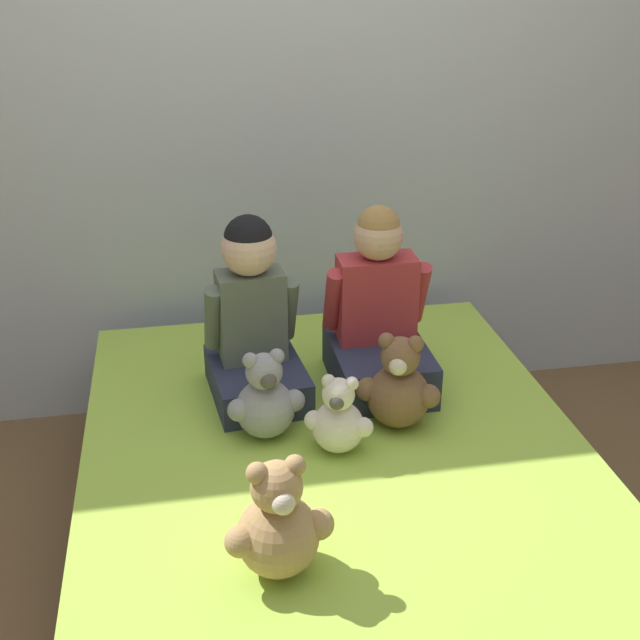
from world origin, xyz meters
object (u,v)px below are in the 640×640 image
child_on_right (378,321)px  teddy_bear_at_foot_of_bed (278,525)px  bed (338,510)px  child_on_left (253,323)px  teddy_bear_held_by_right_child (399,388)px  teddy_bear_held_by_left_child (265,400)px  teddy_bear_between_children (340,419)px

child_on_right → teddy_bear_at_foot_of_bed: 0.94m
teddy_bear_at_foot_of_bed → child_on_right: bearing=53.8°
bed → child_on_left: bearing=117.6°
child_on_right → teddy_bear_at_foot_of_bed: child_on_right is taller
bed → teddy_bear_held_by_right_child: bearing=27.8°
bed → child_on_right: size_ratio=3.12×
teddy_bear_held_by_right_child → teddy_bear_at_foot_of_bed: size_ratio=0.98×
teddy_bear_held_by_left_child → teddy_bear_held_by_right_child: 0.40m
bed → teddy_bear_between_children: teddy_bear_between_children is taller
bed → teddy_bear_between_children: bearing=65.8°
child_on_left → teddy_bear_at_foot_of_bed: child_on_left is taller
bed → teddy_bear_held_by_right_child: 0.41m
teddy_bear_held_by_right_child → teddy_bear_between_children: bearing=-130.8°
child_on_left → child_on_right: bearing=-6.4°
teddy_bear_held_by_left_child → teddy_bear_between_children: size_ratio=1.16×
teddy_bear_at_foot_of_bed → bed: bearing=54.1°
child_on_left → teddy_bear_held_by_left_child: bearing=-95.1°
child_on_left → bed: bearing=-68.3°
child_on_right → teddy_bear_held_by_left_child: size_ratio=2.14×
bed → teddy_bear_held_by_right_child: teddy_bear_held_by_right_child is taller
child_on_left → teddy_bear_held_by_right_child: bearing=-40.0°
teddy_bear_held_by_left_child → teddy_bear_between_children: bearing=-37.9°
teddy_bear_between_children → teddy_bear_held_by_left_child: bearing=175.1°
child_on_left → teddy_bear_between_children: bearing=-67.3°
child_on_right → teddy_bear_held_by_left_child: child_on_right is taller
child_on_left → child_on_right: 0.41m
teddy_bear_held_by_left_child → child_on_left: bearing=82.7°
teddy_bear_at_foot_of_bed → teddy_bear_held_by_right_child: bearing=43.5°
teddy_bear_held_by_right_child → teddy_bear_at_foot_of_bed: 0.71m
teddy_bear_between_children → teddy_bear_at_foot_of_bed: 0.51m
teddy_bear_held_by_right_child → teddy_bear_at_foot_of_bed: bearing=-105.6°
teddy_bear_at_foot_of_bed → teddy_bear_held_by_left_child: bearing=78.1°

